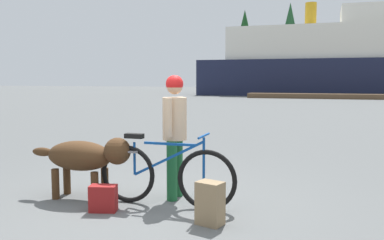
{
  "coord_description": "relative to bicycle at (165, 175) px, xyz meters",
  "views": [
    {
      "loc": [
        2.07,
        -4.58,
        1.59
      ],
      "look_at": [
        0.21,
        1.18,
        0.99
      ],
      "focal_mm": 38.48,
      "sensor_mm": 36.0,
      "label": 1
    }
  ],
  "objects": [
    {
      "name": "ground_plane",
      "position": [
        -0.2,
        -0.12,
        -0.4
      ],
      "size": [
        160.0,
        160.0,
        0.0
      ],
      "primitive_type": "plane",
      "color": "#595B5B"
    },
    {
      "name": "bicycle",
      "position": [
        0.0,
        0.0,
        0.0
      ],
      "size": [
        1.81,
        0.44,
        0.93
      ],
      "color": "black",
      "rests_on": "ground_plane"
    },
    {
      "name": "person_cyclist",
      "position": [
        -0.01,
        0.37,
        0.58
      ],
      "size": [
        0.32,
        0.53,
        1.65
      ],
      "color": "#19592D",
      "rests_on": "ground_plane"
    },
    {
      "name": "dog",
      "position": [
        -1.12,
        -0.03,
        0.17
      ],
      "size": [
        1.49,
        0.47,
        0.85
      ],
      "color": "#472D19",
      "rests_on": "ground_plane"
    },
    {
      "name": "backpack",
      "position": [
        0.71,
        -0.47,
        -0.16
      ],
      "size": [
        0.33,
        0.27,
        0.48
      ],
      "primitive_type": "cube",
      "rotation": [
        0.0,
        0.0,
        -0.29
      ],
      "color": "#8C7251",
      "rests_on": "ground_plane"
    },
    {
      "name": "handbag_pannier",
      "position": [
        -0.63,
        -0.43,
        -0.24
      ],
      "size": [
        0.35,
        0.25,
        0.32
      ],
      "primitive_type": "cube",
      "rotation": [
        0.0,
        0.0,
        0.25
      ],
      "color": "maroon",
      "rests_on": "ground_plane"
    },
    {
      "name": "dock_pier",
      "position": [
        3.11,
        31.51,
        -0.2
      ],
      "size": [
        15.13,
        2.39,
        0.4
      ],
      "primitive_type": "cube",
      "color": "brown",
      "rests_on": "ground_plane"
    },
    {
      "name": "ferry_boat",
      "position": [
        3.81,
        38.22,
        2.83
      ],
      "size": [
        28.07,
        7.47,
        9.09
      ],
      "color": "#191E38",
      "rests_on": "ground_plane"
    },
    {
      "name": "pine_tree_far_left",
      "position": [
        -8.61,
        50.82,
        6.61
      ],
      "size": [
        3.59,
        3.59,
        10.86
      ],
      "color": "#4C331E",
      "rests_on": "ground_plane"
    },
    {
      "name": "pine_tree_center",
      "position": [
        -2.53,
        49.03,
        6.25
      ],
      "size": [
        3.98,
        3.98,
        11.16
      ],
      "color": "#4C331E",
      "rests_on": "ground_plane"
    },
    {
      "name": "pine_tree_mid_back",
      "position": [
        -9.69,
        57.25,
        6.78
      ],
      "size": [
        3.5,
        3.5,
        11.09
      ],
      "color": "#4C331E",
      "rests_on": "ground_plane"
    }
  ]
}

